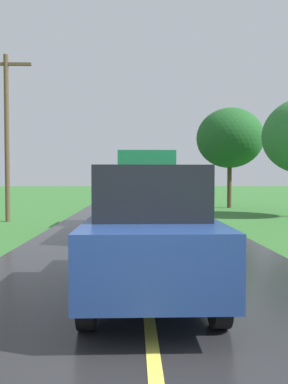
# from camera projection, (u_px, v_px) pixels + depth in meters

# --- Properties ---
(banana_truck_near) EXTENTS (2.38, 5.82, 2.80)m
(banana_truck_near) POSITION_uv_depth(u_px,v_px,m) (147.00, 189.00, 13.02)
(banana_truck_near) COLOR #2D2D30
(banana_truck_near) RESTS_ON road_surface
(utility_pole_roadside) EXTENTS (2.15, 0.20, 7.16)m
(utility_pole_roadside) POSITION_uv_depth(u_px,v_px,m) (7.00, 131.00, 15.86)
(utility_pole_roadside) COLOR brown
(utility_pole_roadside) RESTS_ON ground
(roadside_tree_near_left) EXTENTS (4.25, 4.25, 6.40)m
(roadside_tree_near_left) POSITION_uv_depth(u_px,v_px,m) (230.00, 138.00, 23.67)
(roadside_tree_near_left) COLOR #4C3823
(roadside_tree_near_left) RESTS_ON ground
(following_car) EXTENTS (1.74, 4.10, 1.92)m
(following_car) POSITION_uv_depth(u_px,v_px,m) (149.00, 230.00, 5.52)
(following_car) COLOR navy
(following_car) RESTS_ON road_surface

